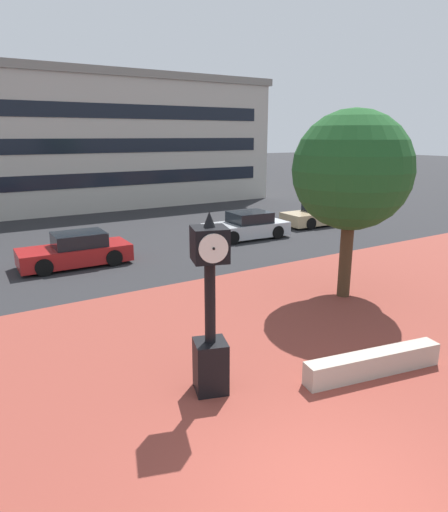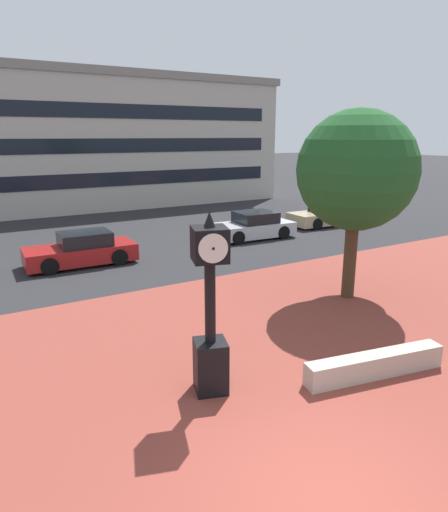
# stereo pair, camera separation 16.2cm
# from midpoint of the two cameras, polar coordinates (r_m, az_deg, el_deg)

# --- Properties ---
(ground_plane) EXTENTS (200.00, 200.00, 0.00)m
(ground_plane) POSITION_cam_midpoint_polar(r_m,az_deg,el_deg) (7.25, 14.01, -27.87)
(ground_plane) COLOR #262628
(plaza_brick_paving) EXTENTS (44.00, 13.63, 0.01)m
(plaza_brick_paving) POSITION_cam_midpoint_polar(r_m,az_deg,el_deg) (8.99, 0.80, -17.84)
(plaza_brick_paving) COLOR brown
(plaza_brick_paving) RESTS_ON ground
(planter_wall) EXTENTS (3.22, 0.99, 0.50)m
(planter_wall) POSITION_cam_midpoint_polar(r_m,az_deg,el_deg) (10.18, 19.07, -12.93)
(planter_wall) COLOR #ADA393
(planter_wall) RESTS_ON ground
(street_clock) EXTENTS (0.79, 0.82, 3.58)m
(street_clock) POSITION_cam_midpoint_polar(r_m,az_deg,el_deg) (8.58, -1.22, -7.59)
(street_clock) COLOR black
(street_clock) RESTS_ON ground
(plaza_tree) EXTENTS (3.78, 3.52, 5.66)m
(plaza_tree) POSITION_cam_midpoint_polar(r_m,az_deg,el_deg) (14.10, 16.97, 10.03)
(plaza_tree) COLOR #42301E
(plaza_tree) RESTS_ON ground
(car_street_near) EXTENTS (4.57, 1.97, 1.28)m
(car_street_near) POSITION_cam_midpoint_polar(r_m,az_deg,el_deg) (25.98, 13.25, 5.12)
(car_street_near) COLOR tan
(car_street_near) RESTS_ON ground
(car_street_far) EXTENTS (4.16, 2.10, 1.28)m
(car_street_far) POSITION_cam_midpoint_polar(r_m,az_deg,el_deg) (22.04, 3.87, 3.75)
(car_street_far) COLOR #B7BABF
(car_street_far) RESTS_ON ground
(car_street_distant) EXTENTS (4.16, 1.90, 1.28)m
(car_street_distant) POSITION_cam_midpoint_polar(r_m,az_deg,el_deg) (18.25, -17.37, 0.70)
(car_street_distant) COLOR maroon
(car_street_distant) RESTS_ON ground
(civic_building) EXTENTS (26.84, 11.71, 8.98)m
(civic_building) POSITION_cam_midpoint_polar(r_m,az_deg,el_deg) (35.73, -17.10, 13.83)
(civic_building) COLOR #B2ADA3
(civic_building) RESTS_ON ground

